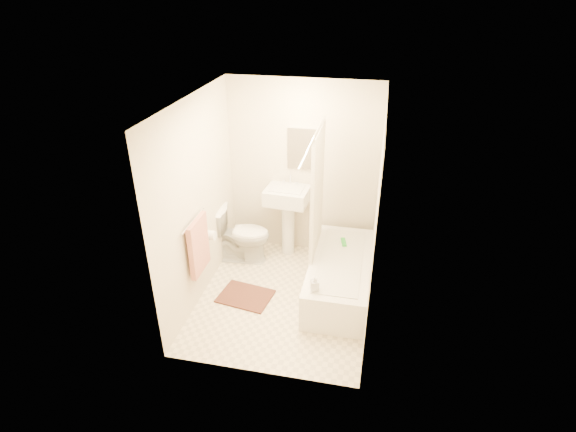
% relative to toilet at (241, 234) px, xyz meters
% --- Properties ---
extents(floor, '(2.40, 2.40, 0.00)m').
position_rel_toilet_xyz_m(floor, '(0.75, -0.73, -0.38)').
color(floor, beige).
rests_on(floor, ground).
extents(ceiling, '(2.40, 2.40, 0.00)m').
position_rel_toilet_xyz_m(ceiling, '(0.75, -0.73, 2.02)').
color(ceiling, white).
rests_on(ceiling, ground).
extents(wall_back, '(2.00, 0.02, 2.40)m').
position_rel_toilet_xyz_m(wall_back, '(0.75, 0.47, 0.82)').
color(wall_back, beige).
rests_on(wall_back, ground).
extents(wall_left, '(0.02, 2.40, 2.40)m').
position_rel_toilet_xyz_m(wall_left, '(-0.25, -0.73, 0.82)').
color(wall_left, beige).
rests_on(wall_left, ground).
extents(wall_right, '(0.02, 2.40, 2.40)m').
position_rel_toilet_xyz_m(wall_right, '(1.75, -0.73, 0.82)').
color(wall_right, beige).
rests_on(wall_right, ground).
extents(mirror, '(0.40, 0.03, 0.55)m').
position_rel_toilet_xyz_m(mirror, '(0.75, 0.45, 1.12)').
color(mirror, white).
rests_on(mirror, wall_back).
extents(curtain_rod, '(0.03, 1.70, 0.03)m').
position_rel_toilet_xyz_m(curtain_rod, '(1.05, -0.63, 1.62)').
color(curtain_rod, silver).
rests_on(curtain_rod, wall_back).
extents(shower_curtain, '(0.04, 0.80, 1.55)m').
position_rel_toilet_xyz_m(shower_curtain, '(1.05, -0.23, 0.84)').
color(shower_curtain, silver).
rests_on(shower_curtain, curtain_rod).
extents(towel_bar, '(0.02, 0.60, 0.02)m').
position_rel_toilet_xyz_m(towel_bar, '(-0.21, -0.98, 0.72)').
color(towel_bar, silver).
rests_on(towel_bar, wall_left).
extents(towel, '(0.06, 0.45, 0.66)m').
position_rel_toilet_xyz_m(towel, '(-0.18, -0.98, 0.40)').
color(towel, '#CC7266').
rests_on(towel, towel_bar).
extents(toilet_paper, '(0.11, 0.12, 0.12)m').
position_rel_toilet_xyz_m(toilet_paper, '(-0.18, -0.61, 0.32)').
color(toilet_paper, white).
rests_on(toilet_paper, wall_left).
extents(toilet, '(0.82, 0.51, 0.77)m').
position_rel_toilet_xyz_m(toilet, '(0.00, 0.00, 0.00)').
color(toilet, white).
rests_on(toilet, floor).
extents(sink, '(0.59, 0.49, 1.10)m').
position_rel_toilet_xyz_m(sink, '(0.59, 0.28, 0.16)').
color(sink, silver).
rests_on(sink, floor).
extents(bathtub, '(0.71, 1.63, 0.46)m').
position_rel_toilet_xyz_m(bathtub, '(1.39, -0.46, -0.16)').
color(bathtub, white).
rests_on(bathtub, floor).
extents(bath_mat, '(0.69, 0.56, 0.02)m').
position_rel_toilet_xyz_m(bath_mat, '(0.29, -0.81, -0.37)').
color(bath_mat, '#51281E').
rests_on(bath_mat, floor).
extents(soap_bottle, '(0.11, 0.11, 0.19)m').
position_rel_toilet_xyz_m(soap_bottle, '(1.18, -1.11, 0.17)').
color(soap_bottle, white).
rests_on(soap_bottle, bathtub).
extents(scrub_brush, '(0.09, 0.19, 0.04)m').
position_rel_toilet_xyz_m(scrub_brush, '(1.39, -0.07, 0.09)').
color(scrub_brush, green).
rests_on(scrub_brush, bathtub).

